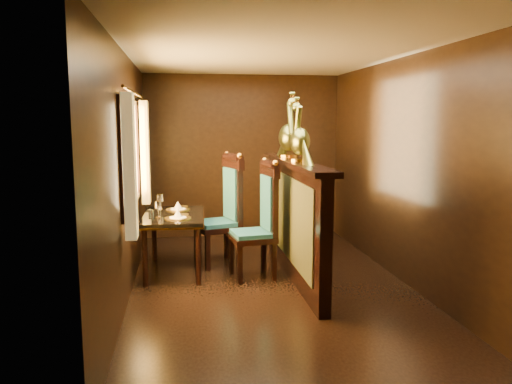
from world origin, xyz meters
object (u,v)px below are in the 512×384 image
at_px(dining_table, 174,220).
at_px(chair_right, 227,206).
at_px(peacock_right, 289,126).
at_px(chair_left, 263,216).
at_px(peacock_left, 300,129).

bearing_deg(dining_table, chair_right, 23.23).
bearing_deg(chair_right, peacock_right, -40.33).
height_order(chair_left, peacock_left, peacock_left).
bearing_deg(chair_right, peacock_left, -68.41).
relative_size(dining_table, chair_left, 0.88).
bearing_deg(peacock_left, dining_table, 154.76).
bearing_deg(peacock_left, chair_right, 128.54).
bearing_deg(peacock_left, peacock_right, 90.00).
bearing_deg(dining_table, peacock_right, -0.01).
xyz_separation_m(chair_right, peacock_right, (0.72, -0.31, 1.01)).
distance_m(dining_table, chair_right, 0.72).
xyz_separation_m(dining_table, peacock_left, (1.38, -0.65, 1.08)).
bearing_deg(chair_left, dining_table, 153.61).
distance_m(chair_right, peacock_left, 1.51).
relative_size(peacock_left, peacock_right, 0.91).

